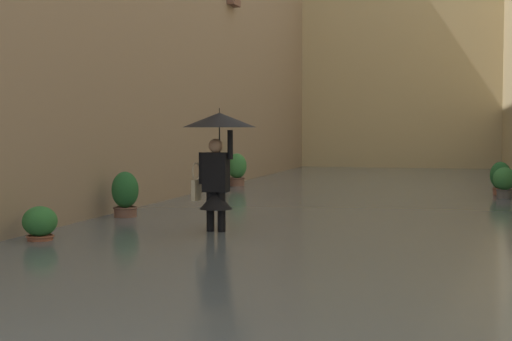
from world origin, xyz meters
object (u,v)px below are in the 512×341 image
Objects in this scene: potted_plant_near_right at (125,198)px; potted_plant_far_right at (237,171)px; potted_plant_mid_right at (40,227)px; potted_plant_near_left at (504,184)px; potted_plant_mid_left at (500,179)px; person_wading at (218,146)px.

potted_plant_near_right is 7.41m from potted_plant_far_right.
potted_plant_mid_right is at bearing 90.79° from potted_plant_far_right.
potted_plant_near_right is 8.58m from potted_plant_near_left.
potted_plant_mid_right is (-0.14, 10.32, -0.21)m from potted_plant_far_right.
potted_plant_mid_right is (-0.02, 2.91, -0.15)m from potted_plant_near_right.
potted_plant_near_right is at bearing 44.10° from potted_plant_mid_left.
potted_plant_mid_right is at bearing 51.69° from potted_plant_near_left.
person_wading is 2.76m from potted_plant_near_right.
person_wading is 8.24m from potted_plant_near_left.
potted_plant_far_right is at bearing -89.21° from potted_plant_mid_right.
person_wading is 9.01m from potted_plant_mid_left.
potted_plant_mid_right is at bearing 90.49° from potted_plant_near_right.
potted_plant_near_right is 2.91m from potted_plant_mid_right.
potted_plant_near_right is 9.16m from potted_plant_mid_left.
person_wading reaches higher than potted_plant_far_right.
potted_plant_near_left is 1.31× the size of potted_plant_mid_right.
potted_plant_far_right reaches higher than potted_plant_mid_right.
person_wading is 2.84m from potted_plant_mid_right.
potted_plant_far_right is 10.32m from potted_plant_mid_right.
potted_plant_near_left is 7.02m from potted_plant_far_right.
potted_plant_mid_left is (0.05, -0.93, 0.03)m from potted_plant_near_left.
person_wading is at bearing 104.51° from potted_plant_far_right.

